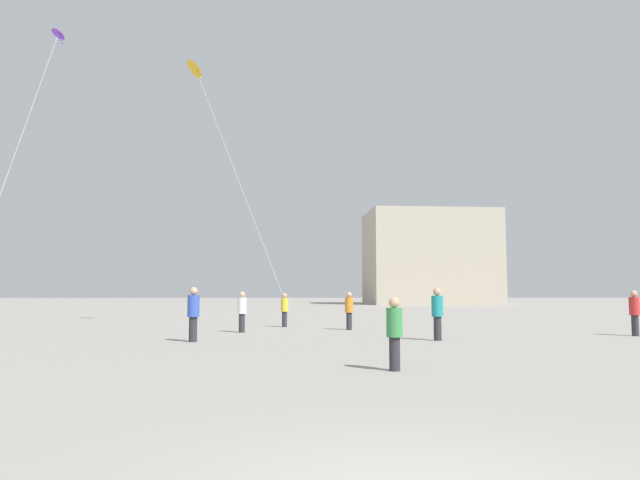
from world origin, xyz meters
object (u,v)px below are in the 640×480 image
person_in_red (634,311)px  kite_violet_diamond (57,40)px  person_in_orange (349,309)px  kite_amber_diamond (196,70)px  person_in_teal (437,312)px  person_in_green (394,330)px  building_left_hall (430,258)px  person_in_yellow (285,308)px  person_in_blue (193,312)px  person_in_white (242,310)px

person_in_red → kite_violet_diamond: (-25.70, 8.20, 13.96)m
person_in_orange → kite_amber_diamond: 15.00m
person_in_teal → kite_amber_diamond: size_ratio=0.15×
person_in_green → kite_amber_diamond: (-7.41, 17.28, 12.37)m
kite_amber_diamond → kite_violet_diamond: kite_violet_diamond is taller
person_in_orange → kite_amber_diamond: (-7.63, 3.88, 12.32)m
building_left_hall → person_in_green: bearing=-103.6°
person_in_yellow → kite_violet_diamond: size_ratio=0.11×
kite_amber_diamond → building_left_hall: (23.34, 48.64, -7.01)m
person_in_green → person_in_blue: 9.38m
person_in_green → building_left_hall: (15.93, 65.92, 5.35)m
person_in_teal → person_in_white: bearing=149.8°
person_in_green → person_in_red: size_ratio=0.91×
person_in_green → person_in_yellow: person_in_yellow is taller
person_in_white → building_left_hall: (20.32, 53.90, 5.29)m
person_in_green → person_in_orange: person_in_orange is taller
person_in_teal → kite_amber_diamond: kite_amber_diamond is taller
person_in_teal → person_in_yellow: size_ratio=1.13×
person_in_green → person_in_white: 12.80m
person_in_green → person_in_red: 14.43m
person_in_teal → person_in_white: size_ratio=1.08×
person_in_teal → person_in_orange: size_ratio=1.09×
person_in_white → person_in_yellow: bearing=-157.1°
person_in_red → person_in_teal: person_in_teal is taller
person_in_white → building_left_hall: 57.84m
person_in_teal → kite_violet_diamond: kite_violet_diamond is taller
person_in_green → person_in_red: bearing=-24.6°
kite_amber_diamond → kite_violet_diamond: (-7.40, 0.39, 1.68)m
person_in_white → building_left_hall: bearing=-152.6°
person_in_white → person_in_blue: 4.69m
person_in_yellow → kite_violet_diamond: 18.66m
person_in_blue → kite_amber_diamond: kite_amber_diamond is taller
person_in_green → person_in_yellow: bearing=34.1°
person_in_teal → person_in_yellow: (-5.49, 7.94, -0.11)m
building_left_hall → person_in_teal: bearing=-102.7°
person_in_green → person_in_teal: bearing=4.4°
person_in_green → person_in_red: person_in_red is taller
person_in_green → person_in_red: (10.88, 9.47, 0.09)m
person_in_orange → kite_violet_diamond: size_ratio=0.12×
kite_amber_diamond → person_in_teal: bearing=-43.2°
person_in_blue → kite_violet_diamond: 19.52m
person_in_red → person_in_blue: person_in_blue is taller
building_left_hall → kite_amber_diamond: bearing=-115.6°
person_in_orange → person_in_yellow: bearing=25.0°
person_in_yellow → building_left_hall: building_left_hall is taller
kite_amber_diamond → building_left_hall: size_ratio=0.72×
person_in_white → person_in_orange: bearing=154.7°
person_in_red → building_left_hall: building_left_hall is taller
person_in_blue → person_in_red: bearing=34.0°
person_in_white → kite_amber_diamond: kite_amber_diamond is taller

